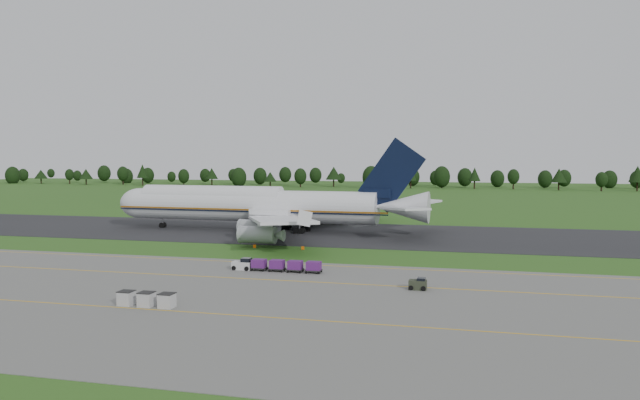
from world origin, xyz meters
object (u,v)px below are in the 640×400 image
(baggage_train, at_px, (275,265))
(utility_cart, at_px, (418,285))
(uld_row, at_px, (146,299))
(aircraft, at_px, (258,205))
(edge_markers, at_px, (278,247))

(baggage_train, bearing_deg, utility_cart, -19.72)
(baggage_train, bearing_deg, uld_row, -106.91)
(aircraft, distance_m, edge_markers, 26.92)
(aircraft, relative_size, baggage_train, 5.45)
(aircraft, height_order, edge_markers, aircraft)
(baggage_train, relative_size, edge_markers, 1.39)
(utility_cart, relative_size, edge_markers, 0.23)
(uld_row, bearing_deg, utility_cart, 29.52)
(uld_row, distance_m, edge_markers, 43.43)
(uld_row, bearing_deg, aircraft, 99.63)
(baggage_train, relative_size, utility_cart, 6.04)
(utility_cart, distance_m, uld_row, 31.45)
(aircraft, xyz_separation_m, edge_markers, (12.16, -23.40, -5.39))
(aircraft, xyz_separation_m, baggage_train, (18.28, -44.00, -4.77))
(baggage_train, xyz_separation_m, edge_markers, (-6.11, 20.60, -0.63))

